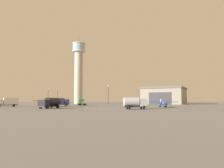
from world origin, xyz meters
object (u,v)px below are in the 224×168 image
at_px(light_post_east, 48,95).
at_px(truck_box_blue, 61,102).
at_px(light_post_north, 57,95).
at_px(truck_fuel_tanker_black, 50,102).
at_px(control_tower, 79,69).
at_px(airplane_red, 49,103).
at_px(truck_fuel_tanker_silver, 135,103).
at_px(light_post_centre, 108,93).
at_px(light_post_west, 108,94).
at_px(airplane_blue, 163,103).
at_px(truck_flatbed_green, 82,102).
at_px(truck_box_white, 8,102).

bearing_deg(light_post_east, truck_box_blue, -67.37).
bearing_deg(light_post_north, truck_fuel_tanker_black, -85.02).
xyz_separation_m(control_tower, truck_box_blue, (-5.28, -45.96, -19.87)).
xyz_separation_m(light_post_east, light_post_north, (4.82, -2.41, -0.30)).
relative_size(control_tower, airplane_red, 3.87).
height_order(truck_fuel_tanker_silver, light_post_centre, light_post_centre).
bearing_deg(truck_fuel_tanker_silver, light_post_east, 118.39).
xyz_separation_m(truck_fuel_tanker_silver, light_post_east, (-30.94, 52.80, 3.15)).
xyz_separation_m(truck_box_blue, light_post_east, (-8.48, 20.36, 3.12)).
bearing_deg(airplane_red, truck_box_blue, 151.08).
relative_size(truck_fuel_tanker_black, light_post_north, 0.95).
distance_m(truck_fuel_tanker_black, light_post_north, 43.12).
relative_size(airplane_red, light_post_west, 1.19).
xyz_separation_m(light_post_west, light_post_north, (-24.24, 3.92, -0.86)).
bearing_deg(airplane_blue, light_post_north, -129.04).
height_order(light_post_east, light_post_north, light_post_east).
relative_size(truck_flatbed_green, light_post_centre, 0.71).
bearing_deg(light_post_north, airplane_red, -87.41).
xyz_separation_m(truck_box_white, truck_box_blue, (17.15, 7.79, -0.00)).
xyz_separation_m(truck_box_white, truck_fuel_tanker_black, (17.23, -17.13, -0.05)).
relative_size(truck_box_white, light_post_north, 0.95).
bearing_deg(light_post_west, light_post_east, 167.71).
relative_size(airplane_blue, truck_flatbed_green, 1.30).
bearing_deg(truck_fuel_tanker_silver, light_post_west, 90.34).
xyz_separation_m(airplane_red, truck_fuel_tanker_black, (2.37, -12.74, 0.15)).
xyz_separation_m(airplane_red, truck_box_white, (-14.85, 4.39, 0.21)).
xyz_separation_m(control_tower, light_post_west, (15.30, -31.93, -16.19)).
bearing_deg(control_tower, airplane_red, -97.43).
bearing_deg(light_post_west, airplane_blue, -68.02).
height_order(control_tower, truck_box_blue, control_tower).
bearing_deg(light_post_centre, truck_fuel_tanker_black, -116.20).
distance_m(airplane_red, truck_box_blue, 12.40).
height_order(truck_box_white, light_post_west, light_post_west).
height_order(airplane_blue, airplane_red, airplane_red).
relative_size(truck_fuel_tanker_black, light_post_east, 0.89).
bearing_deg(light_post_west, truck_fuel_tanker_black, -117.77).
distance_m(truck_box_white, light_post_east, 29.62).
xyz_separation_m(airplane_blue, truck_fuel_tanker_black, (-34.51, -4.26, 0.42)).
height_order(control_tower, airplane_red, control_tower).
height_order(light_post_west, light_post_centre, light_post_centre).
xyz_separation_m(truck_box_blue, light_post_west, (20.58, 14.03, 3.68)).
relative_size(airplane_blue, light_post_north, 1.22).
bearing_deg(control_tower, airplane_blue, -66.26).
distance_m(airplane_red, truck_fuel_tanker_black, 12.96).
distance_m(airplane_red, truck_fuel_tanker_silver, 31.99).
bearing_deg(airplane_red, light_post_west, 120.65).
bearing_deg(control_tower, light_post_east, -118.26).
height_order(control_tower, light_post_east, control_tower).
height_order(truck_fuel_tanker_black, truck_box_blue, truck_box_blue).
xyz_separation_m(airplane_blue, truck_box_blue, (-34.58, 20.67, 0.47)).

